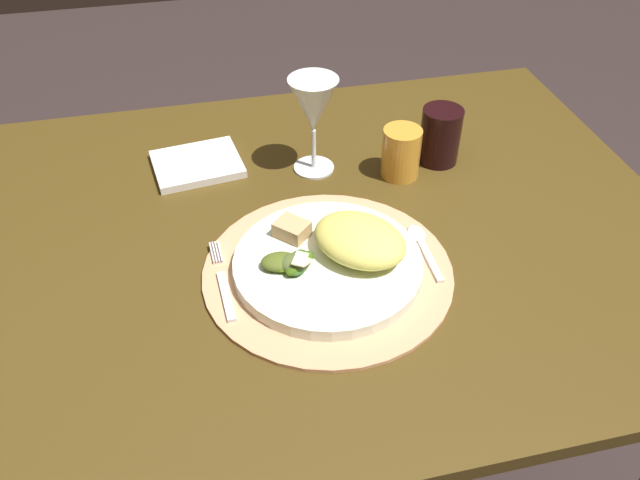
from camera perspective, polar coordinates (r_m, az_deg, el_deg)
The scene contains 13 objects.
ground_plane at distance 1.56m, azimuth 0.08°, elevation -19.53°, with size 6.00×6.00×0.00m, color #2F2423.
dining_table at distance 1.10m, azimuth 0.11°, elevation -4.42°, with size 1.13×0.87×0.72m.
placemat at distance 0.92m, azimuth 0.69°, elevation -2.78°, with size 0.36×0.36×0.01m, color tan.
dinner_plate at distance 0.91m, azimuth 0.70°, elevation -2.19°, with size 0.27×0.27×0.02m, color silver.
pasta_serving at distance 0.90m, azimuth 3.53°, elevation 0.02°, with size 0.14×0.11×0.05m, color #DFD35D.
salad_greens at distance 0.89m, azimuth -2.58°, elevation -2.00°, with size 0.08×0.06×0.03m.
bread_piece at distance 0.94m, azimuth -2.50°, elevation 0.96°, with size 0.05×0.04×0.02m, color tan.
fork at distance 0.91m, azimuth -8.56°, elevation -3.81°, with size 0.02×0.16×0.00m.
spoon at distance 0.97m, azimuth 8.94°, elevation -0.21°, with size 0.03×0.13×0.01m.
napkin at distance 1.15m, azimuth -10.82°, elevation 6.62°, with size 0.15×0.12×0.01m, color white.
wine_glass at distance 1.07m, azimuth -0.59°, elevation 11.63°, with size 0.08×0.08×0.17m.
amber_tumbler at distance 1.10m, azimuth 7.19°, elevation 7.66°, with size 0.07×0.07×0.09m, color gold.
dark_tumbler at distance 1.14m, azimuth 10.60°, elevation 9.07°, with size 0.07×0.07×0.10m, color black.
Camera 1 is at (-0.17, -0.75, 1.36)m, focal length 36.14 mm.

